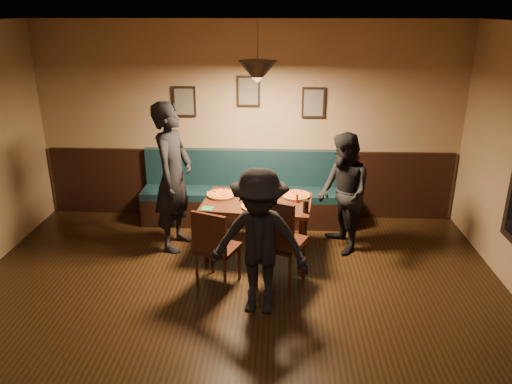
{
  "coord_description": "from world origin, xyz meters",
  "views": [
    {
      "loc": [
        0.44,
        -3.33,
        2.92
      ],
      "look_at": [
        0.18,
        1.91,
        0.95
      ],
      "focal_mm": 34.39,
      "sensor_mm": 36.0,
      "label": 1
    }
  ],
  "objects_px": {
    "booth_bench": "(248,190)",
    "chair_near_right": "(281,240)",
    "diner_left": "(173,177)",
    "chair_near_left": "(218,246)",
    "diner_front": "(259,243)",
    "tabasco_bottle": "(297,198)",
    "diner_right": "(343,194)",
    "soda_glass": "(306,206)",
    "dining_table": "(257,227)"
  },
  "relations": [
    {
      "from": "chair_near_right",
      "to": "soda_glass",
      "type": "xyz_separation_m",
      "value": [
        0.28,
        0.4,
        0.25
      ]
    },
    {
      "from": "soda_glass",
      "to": "dining_table",
      "type": "bearing_deg",
      "value": 149.79
    },
    {
      "from": "booth_bench",
      "to": "diner_right",
      "type": "distance_m",
      "value": 1.5
    },
    {
      "from": "diner_front",
      "to": "chair_near_left",
      "type": "bearing_deg",
      "value": 141.9
    },
    {
      "from": "diner_right",
      "to": "tabasco_bottle",
      "type": "xyz_separation_m",
      "value": [
        -0.58,
        -0.17,
        0.01
      ]
    },
    {
      "from": "diner_left",
      "to": "chair_near_left",
      "type": "bearing_deg",
      "value": -133.25
    },
    {
      "from": "dining_table",
      "to": "booth_bench",
      "type": "bearing_deg",
      "value": 107.09
    },
    {
      "from": "dining_table",
      "to": "tabasco_bottle",
      "type": "xyz_separation_m",
      "value": [
        0.48,
        -0.03,
        0.42
      ]
    },
    {
      "from": "soda_glass",
      "to": "diner_right",
      "type": "bearing_deg",
      "value": 44.47
    },
    {
      "from": "diner_right",
      "to": "booth_bench",
      "type": "bearing_deg",
      "value": -138.56
    },
    {
      "from": "chair_near_left",
      "to": "tabasco_bottle",
      "type": "distance_m",
      "value": 1.2
    },
    {
      "from": "chair_near_left",
      "to": "diner_right",
      "type": "distance_m",
      "value": 1.75
    },
    {
      "from": "booth_bench",
      "to": "diner_left",
      "type": "height_order",
      "value": "diner_left"
    },
    {
      "from": "diner_left",
      "to": "tabasco_bottle",
      "type": "relative_size",
      "value": 14.67
    },
    {
      "from": "chair_near_left",
      "to": "chair_near_right",
      "type": "xyz_separation_m",
      "value": [
        0.69,
        0.04,
        0.07
      ]
    },
    {
      "from": "chair_near_left",
      "to": "tabasco_bottle",
      "type": "height_order",
      "value": "chair_near_left"
    },
    {
      "from": "booth_bench",
      "to": "diner_front",
      "type": "bearing_deg",
      "value": -83.32
    },
    {
      "from": "dining_table",
      "to": "chair_near_left",
      "type": "bearing_deg",
      "value": -111.25
    },
    {
      "from": "diner_left",
      "to": "diner_right",
      "type": "height_order",
      "value": "diner_left"
    },
    {
      "from": "booth_bench",
      "to": "diner_left",
      "type": "distance_m",
      "value": 1.28
    },
    {
      "from": "diner_left",
      "to": "diner_front",
      "type": "distance_m",
      "value": 1.81
    },
    {
      "from": "chair_near_left",
      "to": "diner_front",
      "type": "height_order",
      "value": "diner_front"
    },
    {
      "from": "dining_table",
      "to": "diner_front",
      "type": "bearing_deg",
      "value": -80.37
    },
    {
      "from": "diner_right",
      "to": "soda_glass",
      "type": "height_order",
      "value": "diner_right"
    },
    {
      "from": "chair_near_right",
      "to": "diner_left",
      "type": "distance_m",
      "value": 1.66
    },
    {
      "from": "diner_left",
      "to": "diner_front",
      "type": "relative_size",
      "value": 1.24
    },
    {
      "from": "dining_table",
      "to": "chair_near_right",
      "type": "height_order",
      "value": "chair_near_right"
    },
    {
      "from": "diner_right",
      "to": "soda_glass",
      "type": "xyz_separation_m",
      "value": [
        -0.49,
        -0.48,
        0.01
      ]
    },
    {
      "from": "chair_near_left",
      "to": "dining_table",
      "type": "bearing_deg",
      "value": 84.22
    },
    {
      "from": "diner_left",
      "to": "diner_front",
      "type": "xyz_separation_m",
      "value": [
        1.14,
        -1.4,
        -0.18
      ]
    },
    {
      "from": "soda_glass",
      "to": "tabasco_bottle",
      "type": "xyz_separation_m",
      "value": [
        -0.09,
        0.3,
        -0.01
      ]
    },
    {
      "from": "booth_bench",
      "to": "chair_near_left",
      "type": "relative_size",
      "value": 3.26
    },
    {
      "from": "chair_near_left",
      "to": "soda_glass",
      "type": "bearing_deg",
      "value": 45.81
    },
    {
      "from": "dining_table",
      "to": "chair_near_right",
      "type": "distance_m",
      "value": 0.81
    },
    {
      "from": "diner_left",
      "to": "soda_glass",
      "type": "distance_m",
      "value": 1.71
    },
    {
      "from": "diner_right",
      "to": "dining_table",
      "type": "bearing_deg",
      "value": -98.23
    },
    {
      "from": "soda_glass",
      "to": "tabasco_bottle",
      "type": "bearing_deg",
      "value": 106.63
    },
    {
      "from": "chair_near_left",
      "to": "diner_right",
      "type": "height_order",
      "value": "diner_right"
    },
    {
      "from": "booth_bench",
      "to": "diner_left",
      "type": "bearing_deg",
      "value": -137.21
    },
    {
      "from": "diner_front",
      "to": "diner_right",
      "type": "bearing_deg",
      "value": 62.95
    },
    {
      "from": "chair_near_left",
      "to": "tabasco_bottle",
      "type": "xyz_separation_m",
      "value": [
        0.89,
        0.74,
        0.31
      ]
    },
    {
      "from": "booth_bench",
      "to": "diner_right",
      "type": "bearing_deg",
      "value": -32.71
    },
    {
      "from": "chair_near_left",
      "to": "diner_front",
      "type": "xyz_separation_m",
      "value": [
        0.48,
        -0.49,
        0.3
      ]
    },
    {
      "from": "diner_left",
      "to": "diner_front",
      "type": "bearing_deg",
      "value": -130.21
    },
    {
      "from": "chair_near_left",
      "to": "diner_right",
      "type": "xyz_separation_m",
      "value": [
        1.46,
        0.92,
        0.3
      ]
    },
    {
      "from": "diner_front",
      "to": "booth_bench",
      "type": "bearing_deg",
      "value": 104.54
    },
    {
      "from": "soda_glass",
      "to": "tabasco_bottle",
      "type": "relative_size",
      "value": 1.15
    },
    {
      "from": "diner_right",
      "to": "diner_front",
      "type": "height_order",
      "value": "diner_front"
    },
    {
      "from": "booth_bench",
      "to": "chair_near_right",
      "type": "height_order",
      "value": "chair_near_right"
    },
    {
      "from": "tabasco_bottle",
      "to": "soda_glass",
      "type": "bearing_deg",
      "value": -73.37
    }
  ]
}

